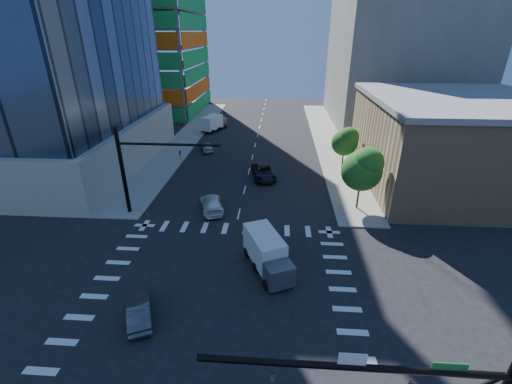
{
  "coord_description": "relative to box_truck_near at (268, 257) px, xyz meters",
  "views": [
    {
      "loc": [
        3.98,
        -19.22,
        17.29
      ],
      "look_at": [
        2.08,
        8.0,
        4.47
      ],
      "focal_mm": 24.0,
      "sensor_mm": 36.0,
      "label": 1
    }
  ],
  "objects": [
    {
      "name": "sidewalk_nw",
      "position": [
        -15.92,
        37.1,
        -1.18
      ],
      "size": [
        5.0,
        60.0,
        0.15
      ],
      "primitive_type": "cube",
      "color": "gray",
      "rests_on": "ground"
    },
    {
      "name": "road_markings",
      "position": [
        -3.42,
        -2.9,
        -1.25
      ],
      "size": [
        20.0,
        20.0,
        0.01
      ],
      "primitive_type": "cube",
      "color": "silver",
      "rests_on": "ground"
    },
    {
      "name": "car_sb_mid",
      "position": [
        -10.87,
        29.44,
        -0.56
      ],
      "size": [
        2.94,
        4.41,
        1.39
      ],
      "primitive_type": "imported",
      "rotation": [
        0.0,
        0.0,
        3.49
      ],
      "color": "#AFB1B7",
      "rests_on": "ground"
    },
    {
      "name": "ground",
      "position": [
        -3.42,
        -2.9,
        -1.26
      ],
      "size": [
        160.0,
        160.0,
        0.0
      ],
      "primitive_type": "plane",
      "color": "black",
      "rests_on": "ground"
    },
    {
      "name": "car_sb_near",
      "position": [
        -6.39,
        9.79,
        -0.51
      ],
      "size": [
        3.53,
        5.52,
        1.49
      ],
      "primitive_type": "imported",
      "rotation": [
        0.0,
        0.0,
        3.45
      ],
      "color": "white",
      "rests_on": "ground"
    },
    {
      "name": "tree_south",
      "position": [
        9.21,
        11.0,
        3.43
      ],
      "size": [
        4.16,
        4.16,
        6.82
      ],
      "color": "#382316",
      "rests_on": "sidewalk_ne"
    },
    {
      "name": "signal_mast_nw",
      "position": [
        -13.41,
        8.6,
        4.24
      ],
      "size": [
        10.2,
        0.4,
        9.0
      ],
      "color": "black",
      "rests_on": "sidewalk_nw"
    },
    {
      "name": "tree_north",
      "position": [
        9.51,
        23.0,
        2.73
      ],
      "size": [
        3.54,
        3.52,
        5.78
      ],
      "color": "#382316",
      "rests_on": "sidewalk_ne"
    },
    {
      "name": "car_sb_cross",
      "position": [
        -8.3,
        -5.66,
        -0.58
      ],
      "size": [
        2.94,
        4.38,
        1.36
      ],
      "primitive_type": "imported",
      "rotation": [
        0.0,
        0.0,
        3.54
      ],
      "color": "#464549",
      "rests_on": "ground"
    },
    {
      "name": "car_nb_far",
      "position": [
        -1.3,
        19.02,
        -0.45
      ],
      "size": [
        3.75,
        6.21,
        1.61
      ],
      "primitive_type": "imported",
      "rotation": [
        0.0,
        0.0,
        0.2
      ],
      "color": "black",
      "rests_on": "ground"
    },
    {
      "name": "sidewalk_ne",
      "position": [
        9.08,
        37.1,
        -1.18
      ],
      "size": [
        5.0,
        60.0,
        0.15
      ],
      "primitive_type": "cube",
      "color": "gray",
      "rests_on": "ground"
    },
    {
      "name": "bg_building_ne",
      "position": [
        23.58,
        52.1,
        12.74
      ],
      "size": [
        24.0,
        30.0,
        28.0
      ],
      "primitive_type": "cube",
      "color": "slate",
      "rests_on": "ground"
    },
    {
      "name": "box_truck_far",
      "position": [
        -11.92,
        42.0,
        0.05
      ],
      "size": [
        4.37,
        6.13,
        2.96
      ],
      "rotation": [
        0.0,
        0.0,
        2.75
      ],
      "color": "black",
      "rests_on": "ground"
    },
    {
      "name": "commercial_building",
      "position": [
        21.58,
        19.1,
        4.06
      ],
      "size": [
        20.5,
        22.5,
        10.6
      ],
      "color": "tan",
      "rests_on": "ground"
    },
    {
      "name": "box_truck_near",
      "position": [
        0.0,
        0.0,
        0.0
      ],
      "size": [
        4.32,
        5.89,
        2.84
      ],
      "rotation": [
        0.0,
        0.0,
        0.42
      ],
      "color": "black",
      "rests_on": "ground"
    }
  ]
}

